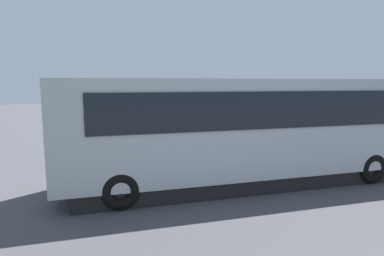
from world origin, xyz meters
The scene contains 14 objects.
ground_plane centered at (0.00, 0.00, 0.00)m, with size 80.00×80.00×0.00m, color #4C4C51.
tour_bus centered at (1.54, 4.99, 1.65)m, with size 11.15×3.14×3.25m.
spectator_far_left centered at (-0.81, 2.57, 0.98)m, with size 0.57×0.31×1.66m.
spectator_left centered at (0.49, 2.44, 1.02)m, with size 0.57×0.31×1.72m.
spectator_centre centered at (1.75, 2.26, 1.04)m, with size 0.58×0.34×1.73m.
spectator_right centered at (2.99, 2.17, 1.03)m, with size 0.58×0.38×1.74m.
spectator_far_right centered at (4.34, 2.28, 1.02)m, with size 0.57×0.38×1.72m.
parked_motorcycle_silver centered at (3.72, 2.83, 0.48)m, with size 2.05×0.58×0.99m.
stunt_motorcycle centered at (1.84, -2.91, 0.61)m, with size 2.05×0.64×1.23m.
bay_line_a centered at (-4.59, -0.35, 0.00)m, with size 0.26×3.97×0.01m.
bay_line_b centered at (-1.80, -0.35, 0.00)m, with size 0.25×3.71×0.01m.
bay_line_c centered at (0.99, -0.35, 0.00)m, with size 0.26×3.93×0.01m.
bay_line_d centered at (3.79, -0.35, 0.00)m, with size 0.25×3.60×0.01m.
bay_line_e centered at (6.58, -0.35, 0.00)m, with size 0.30×4.74×0.01m.
Camera 1 is at (6.36, 13.73, 3.14)m, focal length 30.29 mm.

